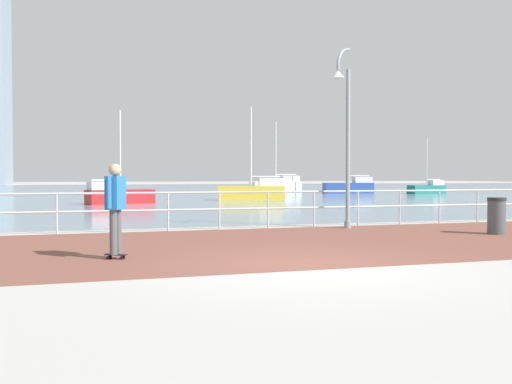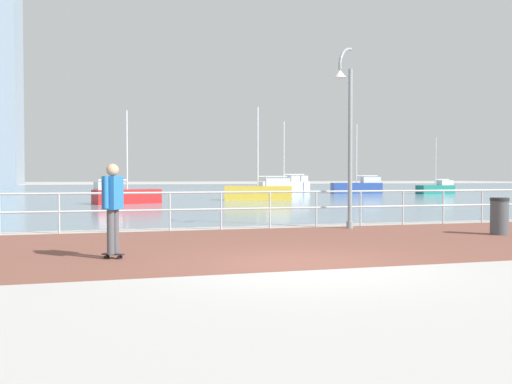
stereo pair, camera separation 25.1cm
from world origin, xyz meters
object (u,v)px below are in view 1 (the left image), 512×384
at_px(lamppost, 345,129).
at_px(sailboat_ivory, 350,187).
at_px(sailboat_navy, 277,186).
at_px(sailboat_white, 118,195).
at_px(skateboarder, 115,202).
at_px(trash_bin, 497,216).
at_px(sailboat_blue, 428,188).
at_px(sailboat_red, 253,191).

bearing_deg(lamppost, sailboat_ivory, 63.32).
height_order(sailboat_navy, sailboat_white, sailboat_navy).
height_order(skateboarder, trash_bin, skateboarder).
bearing_deg(sailboat_ivory, lamppost, -116.68).
relative_size(sailboat_white, sailboat_blue, 1.05).
relative_size(trash_bin, sailboat_blue, 0.20).
height_order(trash_bin, sailboat_blue, sailboat_blue).
xyz_separation_m(trash_bin, sailboat_white, (-8.37, 18.72, 0.01)).
bearing_deg(sailboat_ivory, sailboat_red, -137.55).
distance_m(skateboarder, sailboat_red, 24.44).
height_order(lamppost, trash_bin, lamppost).
xyz_separation_m(skateboarder, trash_bin, (9.42, 1.58, -0.54)).
relative_size(sailboat_navy, sailboat_blue, 1.36).
relative_size(skateboarder, sailboat_red, 0.29).
distance_m(sailboat_navy, sailboat_ivory, 6.70).
height_order(trash_bin, sailboat_white, sailboat_white).
relative_size(sailboat_ivory, sailboat_blue, 1.26).
distance_m(sailboat_navy, sailboat_red, 16.66).
bearing_deg(sailboat_navy, lamppost, -105.96).
height_order(skateboarder, sailboat_blue, sailboat_blue).
height_order(trash_bin, sailboat_navy, sailboat_navy).
bearing_deg(skateboarder, lamppost, 32.39).
xyz_separation_m(sailboat_white, sailboat_red, (8.20, 2.32, 0.07)).
height_order(sailboat_white, sailboat_blue, sailboat_white).
bearing_deg(sailboat_navy, sailboat_white, -130.57).
relative_size(lamppost, sailboat_blue, 1.07).
relative_size(sailboat_navy, sailboat_ivory, 1.08).
xyz_separation_m(skateboarder, sailboat_blue, (27.06, 30.70, -0.56)).
xyz_separation_m(lamppost, sailboat_white, (-5.35, 16.23, -2.32)).
distance_m(trash_bin, sailboat_red, 21.04).
bearing_deg(trash_bin, sailboat_navy, 79.61).
bearing_deg(sailboat_white, sailboat_navy, 49.43).
height_order(sailboat_ivory, sailboat_white, sailboat_ivory).
xyz_separation_m(sailboat_white, sailboat_blue, (26.01, 10.40, -0.02)).
xyz_separation_m(trash_bin, sailboat_blue, (17.64, 29.12, -0.02)).
distance_m(sailboat_navy, sailboat_blue, 13.11).
relative_size(sailboat_navy, sailboat_white, 1.29).
distance_m(lamppost, sailboat_navy, 35.18).
xyz_separation_m(sailboat_ivory, sailboat_white, (-20.18, -13.27, -0.09)).
xyz_separation_m(lamppost, trash_bin, (3.01, -2.49, -2.33)).
height_order(sailboat_ivory, sailboat_red, sailboat_ivory).
bearing_deg(sailboat_blue, sailboat_navy, 147.05).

